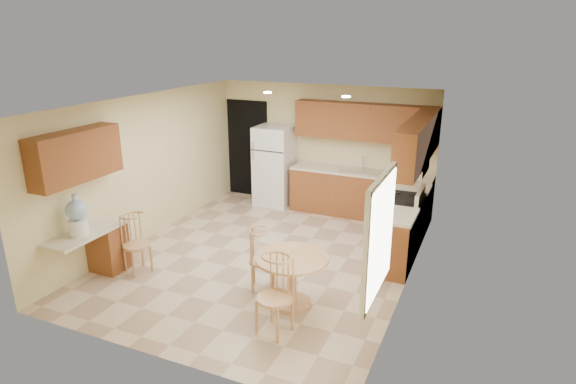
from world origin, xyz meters
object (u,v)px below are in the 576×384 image
at_px(dining_table, 292,274).
at_px(stove, 401,223).
at_px(refrigerator, 274,166).
at_px(chair_table_a, 260,256).
at_px(chair_table_b, 271,292).
at_px(chair_desk, 132,240).
at_px(water_crock, 77,217).

bearing_deg(dining_table, stove, 67.55).
xyz_separation_m(refrigerator, chair_table_a, (1.36, -3.38, -0.29)).
bearing_deg(refrigerator, dining_table, -61.67).
bearing_deg(chair_table_b, chair_table_a, -45.95).
bearing_deg(dining_table, chair_table_b, -86.15).
distance_m(chair_table_a, chair_desk, 1.99).
distance_m(chair_table_a, chair_table_b, 1.09).
distance_m(refrigerator, chair_table_a, 3.66).
bearing_deg(chair_desk, chair_table_a, 121.61).
bearing_deg(water_crock, stove, 37.24).
relative_size(refrigerator, water_crock, 2.79).
relative_size(stove, dining_table, 1.14).
bearing_deg(chair_table_b, refrigerator, -54.82).
relative_size(dining_table, chair_table_b, 0.98).
xyz_separation_m(dining_table, chair_desk, (-2.51, -0.14, 0.08)).
relative_size(stove, chair_desk, 1.21).
height_order(dining_table, chair_table_b, chair_table_b).
xyz_separation_m(stove, chair_desk, (-3.47, -2.47, 0.08)).
xyz_separation_m(chair_table_b, chair_desk, (-2.56, 0.61, -0.05)).
bearing_deg(stove, water_crock, -142.76).
xyz_separation_m(dining_table, chair_table_a, (-0.55, 0.16, 0.08)).
bearing_deg(water_crock, chair_table_a, 18.76).
bearing_deg(chair_table_a, dining_table, 50.30).
bearing_deg(dining_table, water_crock, -167.54).
bearing_deg(water_crock, dining_table, 12.46).
xyz_separation_m(stove, chair_table_a, (-1.51, -2.16, 0.07)).
relative_size(chair_desk, water_crock, 1.51).
distance_m(refrigerator, chair_desk, 3.74).
xyz_separation_m(refrigerator, dining_table, (1.91, -3.55, -0.36)).
bearing_deg(refrigerator, chair_table_a, -68.06).
bearing_deg(chair_desk, dining_table, 115.98).
bearing_deg(refrigerator, chair_desk, -99.24).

